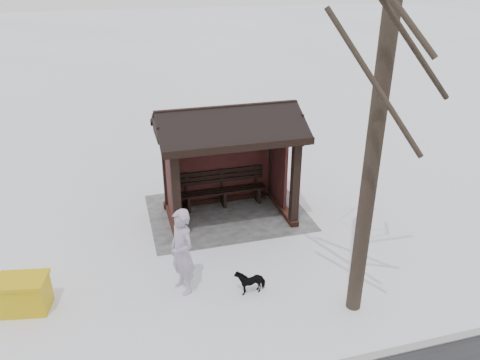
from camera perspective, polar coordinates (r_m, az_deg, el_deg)
name	(u,v)px	position (r m, az deg, el deg)	size (l,w,h in m)	color
ground	(229,216)	(12.72, -1.35, -4.41)	(120.00, 120.00, 0.00)	white
trampled_patch	(227,212)	(12.89, -1.57, -3.96)	(4.20, 3.20, 0.02)	gray
bus_shelter	(227,139)	(11.94, -1.64, 5.01)	(3.60, 2.40, 3.09)	#331A12
pedestrian	(182,252)	(9.65, -7.09, -8.69)	(0.69, 0.45, 1.88)	#A397B1
dog	(250,280)	(9.94, 1.26, -12.14)	(0.29, 0.63, 0.53)	black
grit_bin	(24,294)	(10.33, -24.86, -12.51)	(1.06, 0.82, 0.73)	#C29F0B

